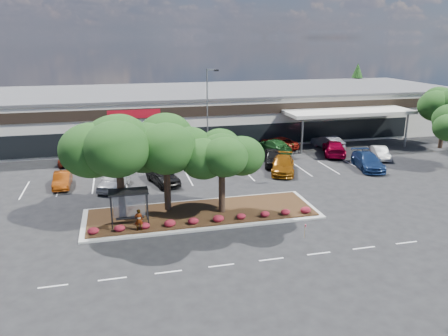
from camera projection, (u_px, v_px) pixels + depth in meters
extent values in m
plane|color=black|center=(241.00, 234.00, 30.61)|extent=(160.00, 160.00, 0.00)
cube|color=beige|center=(175.00, 113.00, 61.37)|extent=(80.00, 20.00, 6.00)
cube|color=#4C4C4E|center=(174.00, 91.00, 60.49)|extent=(80.40, 20.40, 0.30)
cube|color=black|center=(186.00, 112.00, 51.51)|extent=(80.00, 0.25, 1.20)
cube|color=black|center=(186.00, 138.00, 52.43)|extent=(60.00, 0.18, 2.60)
cube|color=#A30B19|center=(134.00, 114.00, 50.07)|extent=(6.00, 0.12, 1.00)
cube|color=beige|center=(349.00, 112.00, 53.94)|extent=(16.00, 5.00, 0.40)
cylinder|color=gray|center=(302.00, 136.00, 51.13)|extent=(0.24, 0.24, 4.20)
cylinder|color=gray|center=(406.00, 131.00, 54.35)|extent=(0.24, 0.24, 4.20)
cube|color=#ADACA7|center=(202.00, 214.00, 33.85)|extent=(18.00, 6.00, 0.15)
cube|color=#3F2513|center=(202.00, 212.00, 33.81)|extent=(17.20, 5.20, 0.12)
cube|color=silver|center=(53.00, 286.00, 24.13)|extent=(1.60, 0.12, 0.01)
cube|color=silver|center=(112.00, 279.00, 24.87)|extent=(1.60, 0.12, 0.01)
cube|color=silver|center=(168.00, 272.00, 25.60)|extent=(1.60, 0.12, 0.01)
cube|color=silver|center=(221.00, 265.00, 26.34)|extent=(1.60, 0.12, 0.01)
cube|color=silver|center=(271.00, 259.00, 27.07)|extent=(1.60, 0.12, 0.01)
cube|color=silver|center=(319.00, 253.00, 27.81)|extent=(1.60, 0.12, 0.01)
cube|color=silver|center=(364.00, 248.00, 28.54)|extent=(1.60, 0.12, 0.01)
cube|color=silver|center=(406.00, 243.00, 29.28)|extent=(1.60, 0.12, 0.01)
cube|color=silver|center=(24.00, 190.00, 39.38)|extent=(0.12, 5.00, 0.01)
cube|color=silver|center=(59.00, 187.00, 40.07)|extent=(0.12, 5.00, 0.01)
cube|color=silver|center=(93.00, 185.00, 40.75)|extent=(0.12, 5.00, 0.01)
cube|color=silver|center=(126.00, 182.00, 41.44)|extent=(0.12, 5.00, 0.01)
cube|color=silver|center=(158.00, 180.00, 42.13)|extent=(0.12, 5.00, 0.01)
cube|color=silver|center=(189.00, 178.00, 42.82)|extent=(0.12, 5.00, 0.01)
cube|color=silver|center=(218.00, 176.00, 43.51)|extent=(0.12, 5.00, 0.01)
cube|color=silver|center=(247.00, 173.00, 44.20)|extent=(0.12, 5.00, 0.01)
cube|color=silver|center=(275.00, 171.00, 44.89)|extent=(0.12, 5.00, 0.01)
cube|color=silver|center=(302.00, 169.00, 45.58)|extent=(0.12, 5.00, 0.01)
cube|color=silver|center=(328.00, 167.00, 46.27)|extent=(0.12, 5.00, 0.01)
cube|color=silver|center=(354.00, 165.00, 46.95)|extent=(0.12, 5.00, 0.01)
cylinder|color=black|center=(111.00, 207.00, 31.38)|extent=(0.08, 0.08, 2.50)
cylinder|color=black|center=(147.00, 204.00, 31.95)|extent=(0.08, 0.08, 2.50)
cylinder|color=black|center=(111.00, 214.00, 30.17)|extent=(0.08, 0.08, 2.50)
cylinder|color=black|center=(148.00, 211.00, 30.74)|extent=(0.08, 0.08, 2.50)
cube|color=black|center=(128.00, 192.00, 30.69)|extent=(2.75, 1.55, 0.10)
cube|color=silver|center=(129.00, 204.00, 31.63)|extent=(2.30, 0.03, 2.00)
cube|color=black|center=(130.00, 218.00, 31.52)|extent=(2.00, 0.35, 0.06)
cone|color=#183C12|center=(356.00, 88.00, 78.05)|extent=(3.96, 3.96, 9.00)
imported|color=#594C47|center=(139.00, 220.00, 30.33)|extent=(0.60, 0.42, 1.58)
cube|color=#ADACA7|center=(208.00, 167.00, 45.83)|extent=(0.50, 0.50, 0.40)
cylinder|color=gray|center=(207.00, 118.00, 44.35)|extent=(0.14, 0.14, 9.92)
cube|color=gray|center=(211.00, 70.00, 43.22)|extent=(0.92, 0.52, 0.14)
cube|color=black|center=(215.00, 70.00, 43.51)|extent=(0.53, 0.44, 0.18)
cube|color=#A37F55|center=(305.00, 231.00, 29.85)|extent=(0.03, 0.03, 0.98)
cube|color=#FF437D|center=(306.00, 226.00, 29.75)|extent=(0.02, 0.14, 0.18)
imported|color=#7A2E07|center=(62.00, 180.00, 40.08)|extent=(1.44, 4.12, 1.36)
imported|color=silver|center=(114.00, 180.00, 39.64)|extent=(3.48, 5.09, 1.61)
imported|color=black|center=(163.00, 175.00, 40.94)|extent=(3.30, 5.38, 1.71)
imported|color=black|center=(273.00, 157.00, 46.93)|extent=(3.23, 5.25, 1.67)
imported|color=#824609|center=(283.00, 165.00, 44.33)|extent=(4.15, 5.96, 1.60)
imported|color=navy|center=(368.00, 161.00, 45.60)|extent=(3.39, 5.99, 1.64)
imported|color=#B5B5B5|center=(380.00, 153.00, 49.48)|extent=(2.59, 4.38, 1.36)
imported|color=maroon|center=(72.00, 158.00, 47.49)|extent=(2.70, 5.03, 1.34)
imported|color=beige|center=(120.00, 154.00, 48.46)|extent=(2.62, 5.88, 1.67)
imported|color=black|center=(137.00, 154.00, 48.82)|extent=(2.20, 4.53, 1.43)
imported|color=maroon|center=(209.00, 153.00, 49.32)|extent=(2.98, 4.50, 1.40)
imported|color=black|center=(237.00, 147.00, 51.78)|extent=(4.06, 5.56, 1.50)
imported|color=#174319|center=(273.00, 146.00, 51.94)|extent=(3.40, 5.99, 1.64)
imported|color=#A11F13|center=(278.00, 143.00, 53.90)|extent=(4.28, 5.84, 1.48)
imported|color=maroon|center=(334.00, 148.00, 50.91)|extent=(4.36, 6.27, 1.69)
imported|color=slate|center=(328.00, 142.00, 54.02)|extent=(2.63, 5.08, 1.59)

